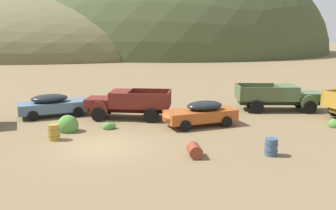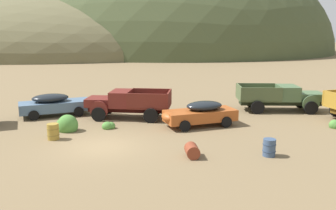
% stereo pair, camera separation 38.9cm
% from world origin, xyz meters
% --- Properties ---
extents(ground_plane, '(300.00, 300.00, 0.00)m').
position_xyz_m(ground_plane, '(0.00, 0.00, 0.00)').
color(ground_plane, brown).
extents(hill_distant, '(92.02, 59.51, 29.26)m').
position_xyz_m(hill_distant, '(-19.33, 76.05, 0.00)').
color(hill_distant, brown).
rests_on(hill_distant, ground).
extents(hill_center, '(83.18, 65.42, 54.27)m').
position_xyz_m(hill_center, '(12.91, 80.06, 0.00)').
color(hill_center, '#424C2D').
rests_on(hill_center, ground).
extents(car_chalk_blue, '(5.29, 3.14, 1.57)m').
position_xyz_m(car_chalk_blue, '(-3.71, 7.35, 0.82)').
color(car_chalk_blue, slate).
rests_on(car_chalk_blue, ground).
extents(truck_oxblood, '(5.97, 3.33, 1.91)m').
position_xyz_m(truck_oxblood, '(0.95, 6.15, 1.01)').
color(truck_oxblood, black).
rests_on(truck_oxblood, ground).
extents(car_oxide_orange, '(4.98, 2.77, 1.57)m').
position_xyz_m(car_oxide_orange, '(5.68, 3.58, 0.81)').
color(car_oxide_orange, '#A34C1E').
rests_on(car_oxide_orange, ground).
extents(truck_weathered_green, '(6.40, 3.11, 1.91)m').
position_xyz_m(truck_weathered_green, '(12.89, 7.33, 1.02)').
color(truck_weathered_green, '#232B1B').
rests_on(truck_weathered_green, ground).
extents(oil_drum_foreground, '(0.67, 0.67, 0.89)m').
position_xyz_m(oil_drum_foreground, '(-2.76, 1.54, 0.44)').
color(oil_drum_foreground, olive).
rests_on(oil_drum_foreground, ground).
extents(oil_drum_tipped, '(0.65, 0.92, 0.63)m').
position_xyz_m(oil_drum_tipped, '(4.43, -1.95, 0.32)').
color(oil_drum_tipped, brown).
rests_on(oil_drum_tipped, ground).
extents(oil_drum_by_truck, '(0.64, 0.64, 0.85)m').
position_xyz_m(oil_drum_by_truck, '(8.12, -2.13, 0.42)').
color(oil_drum_by_truck, '#384C6B').
rests_on(oil_drum_by_truck, ground).
extents(bush_front_right, '(0.81, 0.63, 0.57)m').
position_xyz_m(bush_front_right, '(0.11, 3.51, 0.14)').
color(bush_front_right, '#4C8438').
rests_on(bush_front_right, ground).
extents(bush_between_trucks, '(0.68, 0.65, 0.66)m').
position_xyz_m(bush_between_trucks, '(14.01, 2.34, 0.16)').
color(bush_between_trucks, '#4C8438').
rests_on(bush_between_trucks, ground).
extents(bush_near_barrel, '(1.32, 1.11, 1.29)m').
position_xyz_m(bush_near_barrel, '(-2.33, 3.20, 0.31)').
color(bush_near_barrel, '#4C8438').
rests_on(bush_near_barrel, ground).
extents(bush_front_left, '(1.02, 0.86, 0.81)m').
position_xyz_m(bush_front_left, '(0.23, 9.75, 0.21)').
color(bush_front_left, '#5B8E42').
rests_on(bush_front_left, ground).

